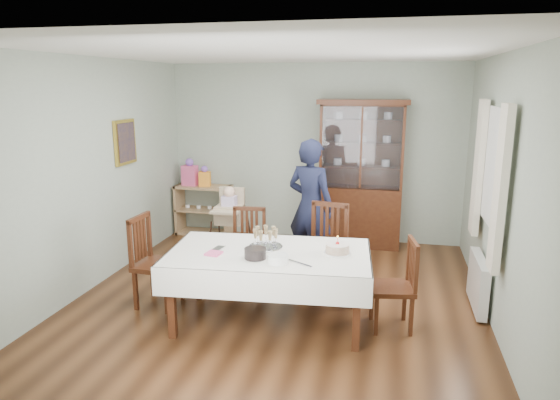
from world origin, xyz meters
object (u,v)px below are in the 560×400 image
(high_chair, at_px, (230,233))
(champagne_tray, at_px, (266,242))
(chair_end_left, at_px, (157,279))
(dining_table, at_px, (269,287))
(china_cabinet, at_px, (361,172))
(chair_end_right, at_px, (393,302))
(chair_far_left, at_px, (247,263))
(gift_bag_pink, at_px, (190,173))
(woman, at_px, (311,207))
(chair_far_right, at_px, (324,267))
(gift_bag_orange, at_px, (205,177))
(sideboard, at_px, (204,210))
(birthday_cake, at_px, (337,249))

(high_chair, xyz_separation_m, champagne_tray, (0.88, -1.50, 0.41))
(chair_end_left, bearing_deg, dining_table, -93.31)
(china_cabinet, distance_m, chair_end_right, 2.79)
(chair_end_left, bearing_deg, chair_far_left, -44.54)
(chair_end_left, relative_size, gift_bag_pink, 2.30)
(dining_table, distance_m, woman, 1.59)
(dining_table, xyz_separation_m, chair_far_right, (0.44, 0.86, -0.08))
(chair_end_right, height_order, gift_bag_orange, gift_bag_orange)
(sideboard, xyz_separation_m, high_chair, (0.84, -1.19, 0.01))
(chair_far_left, bearing_deg, dining_table, -66.55)
(woman, relative_size, high_chair, 1.64)
(woman, xyz_separation_m, birthday_cake, (0.50, -1.42, -0.06))
(champagne_tray, bearing_deg, chair_end_left, 178.75)
(woman, bearing_deg, gift_bag_orange, -12.69)
(woman, bearing_deg, high_chair, 15.76)
(dining_table, relative_size, sideboard, 2.32)
(china_cabinet, height_order, chair_end_right, china_cabinet)
(chair_end_left, height_order, champagne_tray, chair_end_left)
(birthday_cake, bearing_deg, chair_far_right, 106.59)
(champagne_tray, height_order, gift_bag_orange, gift_bag_orange)
(china_cabinet, distance_m, gift_bag_orange, 2.46)
(champagne_tray, bearing_deg, chair_end_right, 2.20)
(dining_table, bearing_deg, champagne_tray, 120.10)
(chair_end_right, height_order, champagne_tray, champagne_tray)
(chair_far_right, relative_size, chair_end_left, 1.04)
(chair_far_left, relative_size, chair_end_right, 1.02)
(chair_far_left, relative_size, high_chair, 0.88)
(chair_far_right, bearing_deg, champagne_tray, -112.83)
(china_cabinet, bearing_deg, birthday_cake, -90.94)
(chair_end_right, xyz_separation_m, champagne_tray, (-1.29, -0.05, 0.55))
(sideboard, distance_m, chair_end_right, 4.00)
(dining_table, height_order, woman, woman)
(sideboard, xyz_separation_m, chair_far_left, (1.29, -1.90, -0.12))
(chair_end_right, bearing_deg, birthday_cake, -92.90)
(dining_table, bearing_deg, china_cabinet, 75.52)
(woman, bearing_deg, sideboard, -12.54)
(birthday_cake, bearing_deg, dining_table, -172.67)
(chair_far_right, height_order, gift_bag_orange, gift_bag_orange)
(gift_bag_orange, bearing_deg, dining_table, -57.80)
(sideboard, bearing_deg, chair_far_right, -40.89)
(woman, relative_size, birthday_cake, 6.43)
(chair_far_left, relative_size, woman, 0.54)
(gift_bag_orange, bearing_deg, woman, -33.43)
(birthday_cake, xyz_separation_m, gift_bag_orange, (-2.41, 2.68, 0.14))
(chair_end_right, relative_size, birthday_cake, 3.39)
(chair_far_left, xyz_separation_m, woman, (0.66, 0.62, 0.59))
(dining_table, bearing_deg, chair_far_left, 119.09)
(chair_end_right, height_order, high_chair, high_chair)
(high_chair, relative_size, champagne_tray, 3.04)
(dining_table, xyz_separation_m, chair_end_left, (-1.30, 0.13, -0.09))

